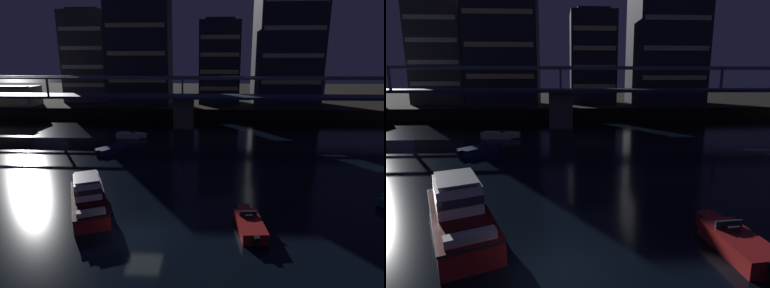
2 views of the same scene
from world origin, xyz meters
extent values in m
plane|color=black|center=(0.00, 0.00, 0.00)|extent=(400.00, 400.00, 0.00)
cube|color=black|center=(0.00, 86.17, 1.10)|extent=(240.00, 80.00, 2.20)
cube|color=#605B51|center=(0.00, 38.17, 2.77)|extent=(3.60, 4.40, 5.55)
cube|color=#2D3856|center=(0.00, 38.17, 5.78)|extent=(103.16, 6.40, 0.45)
cube|color=slate|center=(0.00, 35.27, 9.20)|extent=(103.16, 0.36, 0.36)
cube|color=slate|center=(0.00, 41.07, 9.20)|extent=(103.16, 0.36, 0.36)
cube|color=slate|center=(-24.29, 35.27, 7.60)|extent=(0.30, 0.30, 3.20)
cube|color=slate|center=(0.00, 35.27, 7.60)|extent=(0.30, 0.30, 3.20)
cube|color=slate|center=(24.29, 35.27, 7.60)|extent=(0.30, 0.30, 3.20)
cube|color=#423D38|center=(-25.72, 60.04, 12.97)|extent=(10.96, 9.05, 21.55)
cube|color=beige|center=(-25.72, 55.47, 6.51)|extent=(10.08, 0.10, 0.90)
cube|color=beige|center=(-25.72, 55.47, 10.82)|extent=(10.08, 0.10, 0.90)
cube|color=beige|center=(-25.72, 55.47, 15.13)|extent=(10.08, 0.10, 0.90)
cube|color=beige|center=(-25.72, 55.47, 19.44)|extent=(10.08, 0.10, 0.90)
cube|color=#282833|center=(-11.28, 54.39, 16.64)|extent=(13.85, 9.47, 28.88)
cube|color=#F2D172|center=(-11.28, 49.60, 7.98)|extent=(12.74, 0.10, 0.90)
cube|color=#F2D172|center=(-11.28, 49.60, 13.75)|extent=(12.74, 0.10, 0.90)
cube|color=#F2D172|center=(-11.28, 49.60, 19.53)|extent=(12.74, 0.10, 0.90)
cube|color=#282833|center=(6.99, 57.65, 11.66)|extent=(9.47, 8.23, 18.91)
cube|color=#F2D172|center=(6.99, 53.48, 5.98)|extent=(8.71, 0.10, 0.90)
cube|color=#F2D172|center=(6.99, 53.48, 9.77)|extent=(8.71, 0.10, 0.90)
cube|color=#F2D172|center=(6.99, 53.48, 13.55)|extent=(8.71, 0.10, 0.90)
cube|color=#F2D172|center=(6.99, 53.48, 17.33)|extent=(8.71, 0.10, 0.90)
cube|color=#282833|center=(6.99, 57.65, 21.41)|extent=(6.63, 5.76, 0.60)
cube|color=#282833|center=(22.34, 56.52, 16.03)|extent=(13.86, 13.90, 27.66)
cube|color=beige|center=(22.34, 49.52, 7.73)|extent=(12.75, 0.10, 0.90)
cube|color=beige|center=(22.34, 49.52, 13.26)|extent=(12.75, 0.10, 0.90)
cube|color=beige|center=(22.34, 49.52, 18.79)|extent=(12.75, 0.10, 0.90)
cube|color=maroon|center=(-5.29, 3.56, 0.60)|extent=(5.65, 8.36, 1.20)
cube|color=maroon|center=(-7.16, 7.71, 0.68)|extent=(1.76, 1.59, 1.04)
cube|color=black|center=(-5.29, 3.56, 1.15)|extent=(5.76, 8.47, 0.10)
cube|color=white|center=(-5.54, 4.11, 1.90)|extent=(3.23, 3.78, 1.40)
cube|color=#283342|center=(-5.54, 4.11, 1.95)|extent=(3.28, 3.83, 0.44)
cube|color=silver|center=(-5.54, 4.11, 2.75)|extent=(2.90, 3.40, 0.08)
cube|color=#B7B2A8|center=(-3.90, 0.46, 1.38)|extent=(2.14, 1.40, 0.36)
cube|color=#19234C|center=(-8.63, 20.41, 0.40)|extent=(3.89, 4.16, 0.80)
cube|color=#19234C|center=(-7.09, 22.26, 0.45)|extent=(1.34, 1.33, 0.70)
cube|color=#283342|center=(-8.09, 21.06, 0.98)|extent=(1.10, 0.94, 0.36)
cube|color=#262628|center=(-8.25, 20.87, 0.92)|extent=(0.69, 0.67, 0.24)
cube|color=black|center=(-10.01, 18.75, 0.50)|extent=(0.51, 0.51, 0.60)
sphere|color=red|center=(-6.93, 22.45, 0.88)|extent=(0.12, 0.12, 0.12)
cube|color=beige|center=(-8.29, 29.14, 0.40)|extent=(4.10, 2.26, 0.80)
cube|color=beige|center=(-5.90, 28.85, 0.45)|extent=(1.01, 1.09, 0.70)
cube|color=#283342|center=(-7.45, 29.04, 0.98)|extent=(0.26, 1.35, 0.36)
cube|color=#262628|center=(-7.70, 29.07, 0.92)|extent=(0.46, 0.60, 0.24)
cube|color=black|center=(-10.43, 29.40, 0.50)|extent=(0.40, 0.40, 0.60)
sphere|color=red|center=(-5.66, 28.82, 0.88)|extent=(0.12, 0.12, 0.12)
cube|color=maroon|center=(7.78, 0.88, 0.40)|extent=(2.14, 4.05, 0.80)
cube|color=maroon|center=(7.57, 3.27, 0.45)|extent=(1.07, 0.98, 0.70)
cube|color=#283342|center=(7.71, 1.72, 0.98)|extent=(1.35, 0.22, 0.36)
cube|color=#262628|center=(7.73, 1.48, 0.92)|extent=(0.59, 0.45, 0.24)
sphere|color=red|center=(7.55, 3.52, 0.88)|extent=(0.12, 0.12, 0.12)
camera|label=1|loc=(4.62, -19.94, 12.12)|focal=29.21mm
camera|label=2|loc=(-0.20, -11.43, 7.74)|focal=29.20mm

